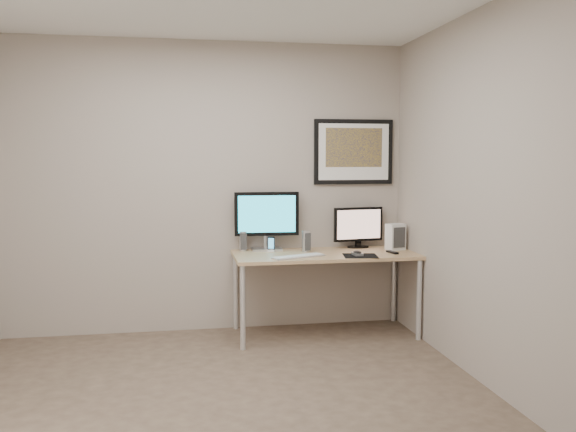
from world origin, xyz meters
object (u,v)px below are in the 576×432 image
desk (325,260)px  keyboard (299,256)px  framed_art (353,152)px  speaker_left (243,241)px  monitor_large (267,218)px  monitor_tv (358,226)px  fan_unit (395,237)px  speaker_right (306,241)px  phone_dock (271,244)px

desk → keyboard: keyboard is taller
framed_art → speaker_left: framed_art is taller
desk → monitor_large: (-0.48, 0.25, 0.36)m
monitor_tv → fan_unit: size_ratio=2.03×
speaker_left → speaker_right: bearing=-13.8°
fan_unit → keyboard: bearing=179.8°
monitor_large → speaker_left: monitor_large is taller
monitor_large → keyboard: (0.21, -0.43, -0.29)m
speaker_right → fan_unit: fan_unit is taller
monitor_tv → speaker_right: monitor_tv is taller
framed_art → speaker_right: size_ratio=4.00×
desk → speaker_right: (-0.15, 0.10, 0.16)m
framed_art → keyboard: bearing=-140.2°
framed_art → monitor_large: bearing=-174.0°
desk → keyboard: size_ratio=3.41×
phone_dock → speaker_right: bearing=5.5°
framed_art → phone_dock: bearing=-168.1°
speaker_left → monitor_tv: bearing=1.6°
speaker_left → fan_unit: bearing=-5.8°
monitor_tv → speaker_left: size_ratio=2.71×
desk → phone_dock: (-0.45, 0.16, 0.13)m
speaker_right → framed_art: bearing=13.3°
monitor_large → phone_dock: size_ratio=4.28×
desk → framed_art: (0.35, 0.33, 0.96)m
monitor_large → phone_dock: 0.24m
monitor_tv → monitor_large: bearing=171.8°
monitor_large → keyboard: monitor_large is taller
framed_art → speaker_left: 1.32m
monitor_tv → speaker_left: bearing=171.6°
monitor_large → fan_unit: 1.18m
monitor_large → desk: bearing=-25.3°
keyboard → fan_unit: size_ratio=1.98×
speaker_left → fan_unit: fan_unit is taller
framed_art → monitor_large: 1.03m
phone_dock → keyboard: (0.18, -0.35, -0.06)m
framed_art → fan_unit: size_ratio=3.16×
speaker_left → phone_dock: 0.26m
framed_art → monitor_large: size_ratio=1.29×
framed_art → monitor_large: framed_art is taller
speaker_right → fan_unit: 0.83m
fan_unit → framed_art: bearing=126.5°
speaker_right → keyboard: (-0.12, -0.29, -0.09)m
desk → speaker_right: speaker_right is taller
monitor_large → monitor_tv: bearing=2.2°
monitor_tv → speaker_right: size_ratio=2.56×
speaker_right → keyboard: bearing=-125.2°
monitor_tv → keyboard: bearing=-154.7°
keyboard → phone_dock: bearing=95.1°
monitor_tv → keyboard: size_ratio=1.03×
keyboard → fan_unit: fan_unit is taller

